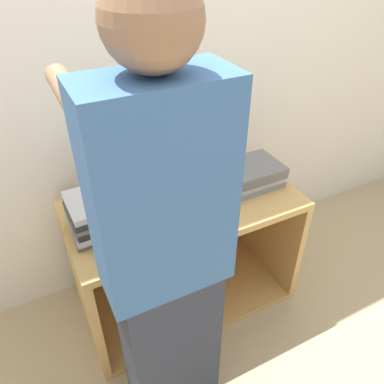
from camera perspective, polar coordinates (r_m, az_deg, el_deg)
ground_plane at (r=2.15m, az=2.64°, el=-20.93°), size 12.00×12.00×0.00m
wall_back at (r=1.91m, az=-6.89°, el=17.31°), size 8.00×0.05×2.40m
cart at (r=2.09m, az=-1.93°, el=-8.24°), size 1.13×0.59×0.69m
laptop_open at (r=1.82m, az=-1.87°, el=0.41°), size 0.34×0.27×0.25m
laptop_stack_left at (r=1.67m, az=-12.63°, el=-2.75°), size 0.35×0.25×0.17m
laptop_stack_right at (r=1.94m, az=8.39°, el=2.59°), size 0.34×0.24×0.11m
person at (r=1.24m, az=-4.12°, el=-11.29°), size 0.40×0.53×1.74m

